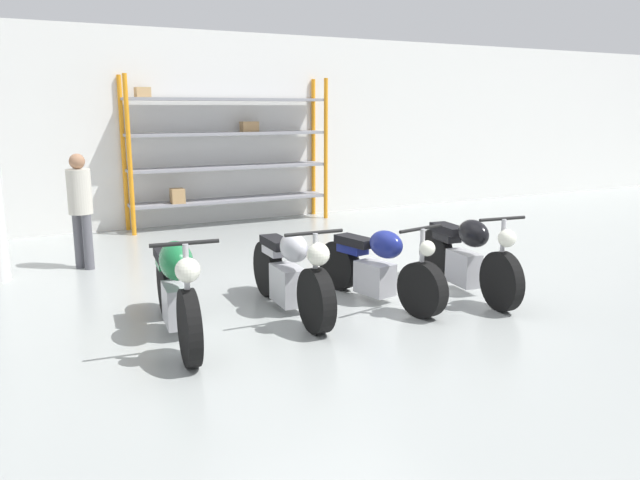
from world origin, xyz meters
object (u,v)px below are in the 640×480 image
object	(u,v)px
motorcycle_green	(176,287)
motorcycle_silver	(290,274)
shelving_rack	(227,150)
motorcycle_blue	(378,267)
person_browsing	(80,202)
motorcycle_black	(467,256)

from	to	relation	value
motorcycle_green	motorcycle_silver	bearing A→B (deg)	104.52
shelving_rack	motorcycle_blue	xyz separation A→B (m)	(-0.11, -5.50, -1.00)
shelving_rack	person_browsing	world-z (taller)	shelving_rack
motorcycle_blue	motorcycle_black	size ratio (longest dim) A/B	0.95
shelving_rack	person_browsing	size ratio (longest dim) A/B	2.45
motorcycle_silver	person_browsing	bearing A→B (deg)	-147.60
motorcycle_green	motorcycle_blue	xyz separation A→B (m)	(2.33, 0.08, -0.10)
person_browsing	motorcycle_black	bearing A→B (deg)	104.68
motorcycle_green	motorcycle_silver	world-z (taller)	motorcycle_green
shelving_rack	motorcycle_silver	xyz separation A→B (m)	(-1.15, -5.39, -0.97)
motorcycle_blue	motorcycle_black	distance (m)	1.14
person_browsing	shelving_rack	bearing A→B (deg)	-175.91
motorcycle_green	motorcycle_black	xyz separation A→B (m)	(3.46, -0.11, -0.04)
motorcycle_silver	motorcycle_black	size ratio (longest dim) A/B	1.00
shelving_rack	motorcycle_silver	size ratio (longest dim) A/B	1.90
motorcycle_black	person_browsing	xyz separation A→B (m)	(-3.92, 3.35, 0.47)
motorcycle_green	shelving_rack	bearing A→B (deg)	162.31
motorcycle_silver	motorcycle_black	world-z (taller)	motorcycle_black
motorcycle_green	motorcycle_blue	bearing A→B (deg)	98.02
shelving_rack	motorcycle_black	bearing A→B (deg)	-79.91
motorcycle_silver	person_browsing	distance (m)	3.55
shelving_rack	motorcycle_green	xyz separation A→B (m)	(-2.44, -5.59, -0.90)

